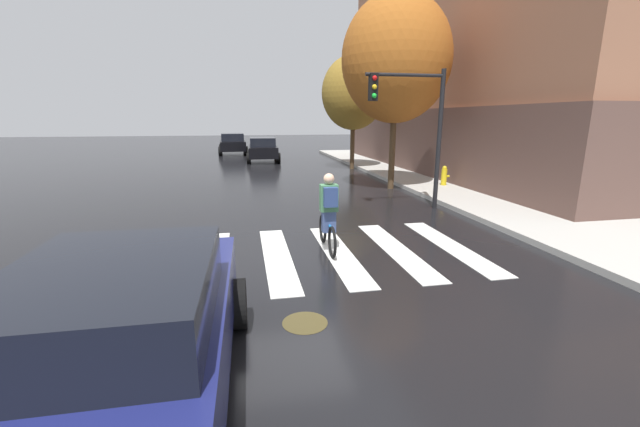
{
  "coord_description": "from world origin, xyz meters",
  "views": [
    {
      "loc": [
        -0.79,
        -7.67,
        2.79
      ],
      "look_at": [
        0.72,
        0.08,
        0.86
      ],
      "focal_mm": 22.03,
      "sensor_mm": 36.0,
      "label": 1
    }
  ],
  "objects": [
    {
      "name": "corner_building",
      "position": [
        16.83,
        11.47,
        6.58
      ],
      "size": [
        18.45,
        21.45,
        13.27
      ],
      "color": "brown",
      "rests_on": "ground"
    },
    {
      "name": "sedan_mid",
      "position": [
        0.51,
        18.77,
        0.8
      ],
      "size": [
        2.2,
        4.52,
        1.55
      ],
      "color": "black",
      "rests_on": "ground"
    },
    {
      "name": "street_tree_near",
      "position": [
        5.03,
        7.21,
        4.95
      ],
      "size": [
        4.12,
        4.12,
        7.32
      ],
      "color": "#4C3823",
      "rests_on": "ground"
    },
    {
      "name": "cyclist",
      "position": [
        0.91,
        0.15,
        0.84
      ],
      "size": [
        0.36,
        1.71,
        1.69
      ],
      "color": "black",
      "rests_on": "ground"
    },
    {
      "name": "manhole_cover",
      "position": [
        -0.05,
        -2.75,
        0.0
      ],
      "size": [
        0.64,
        0.64,
        0.01
      ],
      "primitive_type": "cylinder",
      "color": "#473D1E",
      "rests_on": "ground"
    },
    {
      "name": "traffic_light_near",
      "position": [
        4.29,
        3.59,
        2.86
      ],
      "size": [
        2.47,
        0.28,
        4.2
      ],
      "color": "black",
      "rests_on": "ground"
    },
    {
      "name": "sedan_far",
      "position": [
        -1.56,
        24.59,
        0.84
      ],
      "size": [
        2.33,
        4.75,
        1.62
      ],
      "color": "black",
      "rests_on": "ground"
    },
    {
      "name": "ground_plane",
      "position": [
        0.0,
        0.0,
        0.0
      ],
      "size": [
        120.0,
        120.0,
        0.0
      ],
      "primitive_type": "plane",
      "color": "black"
    },
    {
      "name": "crosswalk_stripes",
      "position": [
        -0.2,
        0.0,
        0.01
      ],
      "size": [
        8.29,
        3.87,
        0.01
      ],
      "color": "silver",
      "rests_on": "ground"
    },
    {
      "name": "sidewalk",
      "position": [
        8.75,
        0.0,
        0.07
      ],
      "size": [
        6.5,
        50.0,
        0.15
      ],
      "primitive_type": "cube",
      "color": "#B2AFA8",
      "rests_on": "ground"
    },
    {
      "name": "sedan_near",
      "position": [
        -1.94,
        -4.17,
        0.82
      ],
      "size": [
        2.21,
        4.63,
        1.59
      ],
      "color": "navy",
      "rests_on": "ground"
    },
    {
      "name": "street_tree_mid",
      "position": [
        5.2,
        13.65,
        4.1
      ],
      "size": [
        3.42,
        3.42,
        6.08
      ],
      "color": "#4C3823",
      "rests_on": "ground"
    },
    {
      "name": "fire_hydrant",
      "position": [
        7.11,
        6.76,
        0.53
      ],
      "size": [
        0.33,
        0.22,
        0.78
      ],
      "color": "gold",
      "rests_on": "sidewalk"
    }
  ]
}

